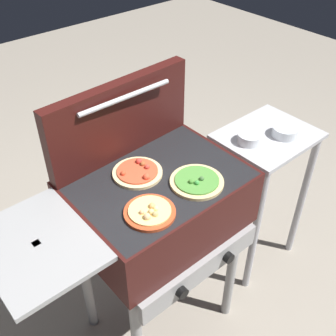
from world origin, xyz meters
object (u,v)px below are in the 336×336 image
(grill, at_px, (156,209))
(topping_bowl_far, at_px, (249,138))
(pizza_pepperoni, at_px, (138,172))
(prep_table, at_px, (261,174))
(topping_bowl_near, at_px, (285,132))
(pizza_cheese, at_px, (150,212))
(pizza_veggie, at_px, (197,181))

(grill, height_order, topping_bowl_far, grill)
(pizza_pepperoni, distance_m, prep_table, 0.78)
(prep_table, relative_size, topping_bowl_far, 7.42)
(grill, bearing_deg, pizza_pepperoni, 111.88)
(grill, distance_m, topping_bowl_near, 0.73)
(prep_table, height_order, topping_bowl_near, topping_bowl_near)
(pizza_cheese, bearing_deg, grill, 44.91)
(prep_table, xyz_separation_m, topping_bowl_far, (-0.12, 0.02, 0.26))
(prep_table, relative_size, topping_bowl_near, 6.81)
(topping_bowl_near, relative_size, topping_bowl_far, 1.09)
(pizza_pepperoni, xyz_separation_m, topping_bowl_near, (0.75, -0.12, -0.08))
(prep_table, bearing_deg, topping_bowl_far, 172.72)
(pizza_pepperoni, xyz_separation_m, prep_table, (0.70, -0.06, -0.34))
(topping_bowl_near, xyz_separation_m, topping_bowl_far, (-0.17, 0.07, -0.00))
(pizza_veggie, height_order, topping_bowl_far, pizza_veggie)
(grill, height_order, pizza_veggie, pizza_veggie)
(pizza_pepperoni, bearing_deg, prep_table, -5.23)
(pizza_cheese, xyz_separation_m, prep_table, (0.80, 0.13, -0.34))
(topping_bowl_near, bearing_deg, prep_table, 131.11)
(pizza_pepperoni, distance_m, pizza_veggie, 0.22)
(pizza_pepperoni, height_order, topping_bowl_far, pizza_pepperoni)
(pizza_veggie, xyz_separation_m, prep_table, (0.57, 0.11, -0.34))
(grill, relative_size, pizza_pepperoni, 5.19)
(pizza_veggie, distance_m, pizza_cheese, 0.23)
(grill, height_order, pizza_pepperoni, pizza_pepperoni)
(pizza_pepperoni, height_order, pizza_veggie, pizza_pepperoni)
(pizza_pepperoni, xyz_separation_m, topping_bowl_far, (0.58, -0.05, -0.08))
(pizza_veggie, relative_size, topping_bowl_far, 1.79)
(topping_bowl_far, bearing_deg, pizza_cheese, -168.10)
(pizza_pepperoni, distance_m, topping_bowl_far, 0.59)
(pizza_cheese, bearing_deg, pizza_veggie, 3.44)
(pizza_veggie, height_order, pizza_cheese, pizza_cheese)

